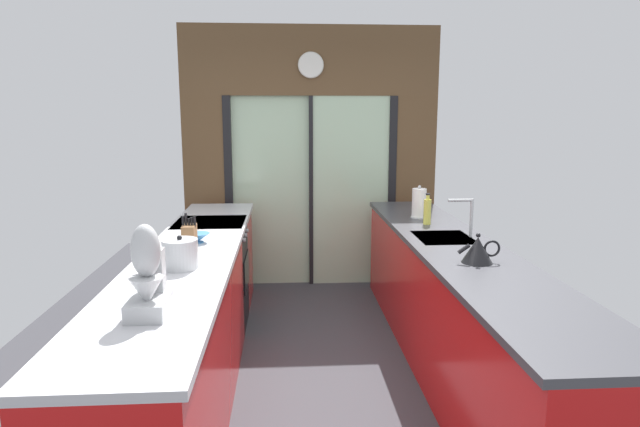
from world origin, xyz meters
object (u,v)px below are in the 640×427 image
stand_mixer (148,280)px  soap_bottle (427,211)px  oven_range (212,275)px  knife_block (190,239)px  stock_pot (180,254)px  kettle (478,250)px  paper_towel_roll (419,203)px  mixing_bowl (198,238)px

stand_mixer → soap_bottle: stand_mixer is taller
oven_range → stand_mixer: size_ratio=2.19×
knife_block → soap_bottle: bearing=25.9°
oven_range → stand_mixer: stand_mixer is taller
oven_range → stand_mixer: 2.23m
stock_pot → kettle: 1.78m
oven_range → kettle: (1.80, -1.39, 0.54)m
knife_block → stock_pot: bearing=-90.0°
knife_block → paper_towel_roll: size_ratio=0.95×
stock_pot → paper_towel_roll: (1.78, 1.47, 0.04)m
soap_bottle → paper_towel_roll: 0.28m
oven_range → mixing_bowl: size_ratio=5.49×
stock_pot → knife_block: bearing=90.0°
stand_mixer → soap_bottle: (1.78, 1.92, -0.05)m
knife_block → mixing_bowl: bearing=90.0°
kettle → stand_mixer: bearing=-157.2°
mixing_bowl → soap_bottle: (1.78, 0.54, 0.07)m
stand_mixer → kettle: bearing=22.8°
soap_bottle → oven_range: bearing=173.1°
stock_pot → kettle: stock_pot is taller
oven_range → knife_block: 1.22m
mixing_bowl → paper_towel_roll: size_ratio=0.58×
oven_range → soap_bottle: size_ratio=3.58×
kettle → paper_towel_roll: (-0.00, 1.45, 0.05)m
stand_mixer → paper_towel_roll: (1.78, 2.20, -0.03)m
stock_pot → paper_towel_roll: size_ratio=0.73×
oven_range → paper_towel_roll: 1.89m
mixing_bowl → soap_bottle: 1.86m
oven_range → knife_block: (0.02, -1.08, 0.57)m
kettle → soap_bottle: soap_bottle is taller
oven_range → stock_pot: bearing=-89.2°
mixing_bowl → kettle: kettle is taller
stock_pot → stand_mixer: bearing=-90.0°
knife_block → stock_pot: size_ratio=1.30×
oven_range → stock_pot: 1.51m
mixing_bowl → paper_towel_roll: paper_towel_roll is taller
stand_mixer → paper_towel_roll: bearing=51.1°
paper_towel_roll → stand_mixer: bearing=-128.9°
stand_mixer → paper_towel_roll: size_ratio=1.46×
stand_mixer → oven_range: bearing=90.5°
paper_towel_roll → mixing_bowl: bearing=-155.4°
stock_pot → kettle: bearing=0.4°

